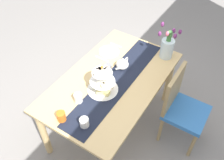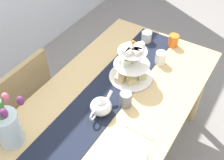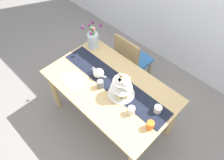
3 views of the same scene
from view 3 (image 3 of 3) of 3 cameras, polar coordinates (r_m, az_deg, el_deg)
The scene contains 14 objects.
ground_plane at distance 3.09m, azimuth -0.36°, elevation -9.99°, with size 8.00×8.00×0.00m, color gray.
dining_table at distance 2.56m, azimuth -0.43°, elevation -2.91°, with size 1.53×0.91×0.75m.
chair_left at distance 3.11m, azimuth 5.06°, elevation 5.54°, with size 0.42×0.42×0.91m.
table_runner at distance 2.49m, azimuth 0.46°, elevation -0.65°, with size 1.47×0.29×0.00m, color black.
tiered_cake_stand at distance 2.32m, azimuth 2.54°, elevation -2.10°, with size 0.30×0.30×0.30m.
teapot at distance 2.52m, azimuth -3.62°, elevation 1.94°, with size 0.24×0.13×0.14m.
tulip_vase at distance 2.84m, azimuth -5.06°, elevation 10.79°, with size 0.18×0.23×0.38m.
cream_jug at distance 2.28m, azimuth 12.04°, elevation -7.59°, with size 0.08×0.08×0.09m, color white.
dinner_plate_left at distance 2.54m, azimuth -10.30°, elevation -0.25°, with size 0.23×0.23×0.01m, color white.
fork_left at distance 2.63m, azimuth -12.25°, elevation 1.45°, with size 0.02×0.15×0.01m, color silver.
knife_left at distance 2.46m, azimuth -8.21°, elevation -2.13°, with size 0.01×0.17×0.01m, color silver.
mug_grey at distance 2.42m, azimuth -3.11°, elevation -1.02°, with size 0.08×0.08×0.10m, color slate.
mug_white_text at distance 2.23m, azimuth 5.15°, elevation -8.03°, with size 0.08×0.08×0.10m, color white.
mug_orange at distance 2.17m, azimuth 10.10°, elevation -11.69°, with size 0.08×0.08×0.10m, color orange.
Camera 3 is at (1.09, -1.06, 2.70)m, focal length 34.52 mm.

